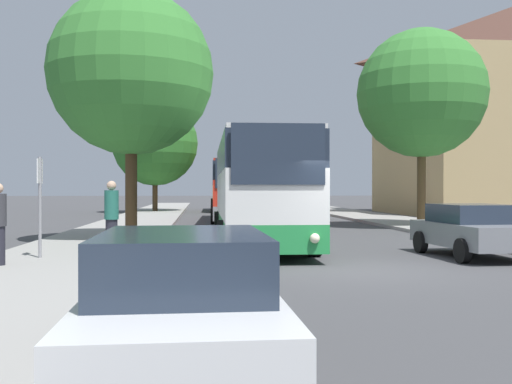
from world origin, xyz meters
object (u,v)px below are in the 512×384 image
(parked_car_right_near, at_px, (473,229))
(bus_stop_sign, at_px, (40,195))
(parked_car_left_curb, at_px, (183,300))
(bus_middle, at_px, (236,190))
(tree_right_near, at_px, (422,94))
(bus_front, at_px, (259,189))
(pedestrian_waiting_far, at_px, (112,217))
(tree_left_near, at_px, (131,73))
(bus_rear, at_px, (227,190))
(tree_left_far, at_px, (155,143))

(parked_car_right_near, bearing_deg, bus_stop_sign, -0.67)
(parked_car_left_curb, height_order, bus_stop_sign, bus_stop_sign)
(bus_middle, xyz_separation_m, tree_right_near, (8.26, -7.23, 4.50))
(parked_car_left_curb, distance_m, parked_car_right_near, 12.12)
(bus_front, height_order, parked_car_right_near, bus_front)
(parked_car_right_near, bearing_deg, parked_car_left_curb, 48.86)
(parked_car_left_curb, xyz_separation_m, pedestrian_waiting_far, (-2.11, 9.69, 0.38))
(pedestrian_waiting_far, bearing_deg, tree_right_near, -97.38)
(parked_car_left_curb, relative_size, tree_left_near, 0.53)
(bus_stop_sign, bearing_deg, tree_left_near, 74.35)
(bus_rear, height_order, tree_left_near, tree_left_near)
(tree_right_near, bearing_deg, bus_stop_sign, -139.50)
(pedestrian_waiting_far, xyz_separation_m, tree_left_far, (-1.24, 30.77, 4.24))
(tree_left_far, bearing_deg, bus_stop_sign, -90.71)
(bus_rear, height_order, parked_car_right_near, bus_rear)
(bus_front, relative_size, tree_left_far, 1.21)
(bus_rear, relative_size, tree_left_near, 1.24)
(bus_middle, xyz_separation_m, tree_left_far, (-5.50, 12.07, 3.57))
(bus_middle, bearing_deg, bus_stop_sign, -104.77)
(bus_rear, bearing_deg, tree_left_near, -97.76)
(parked_car_right_near, distance_m, tree_left_far, 33.07)
(bus_stop_sign, bearing_deg, parked_car_right_near, 2.43)
(bus_stop_sign, relative_size, tree_left_far, 0.29)
(bus_front, xyz_separation_m, tree_right_near, (8.39, 8.08, 4.47))
(parked_car_right_near, distance_m, pedestrian_waiting_far, 9.58)
(tree_left_far, bearing_deg, bus_middle, -65.49)
(tree_right_near, bearing_deg, tree_left_far, 125.50)
(bus_middle, relative_size, bus_stop_sign, 4.60)
(parked_car_left_curb, height_order, pedestrian_waiting_far, pedestrian_waiting_far)
(parked_car_right_near, height_order, tree_left_far, tree_left_far)
(bus_rear, relative_size, bus_stop_sign, 4.22)
(bus_front, bearing_deg, pedestrian_waiting_far, -140.20)
(parked_car_left_curb, distance_m, pedestrian_waiting_far, 9.92)
(bus_middle, distance_m, parked_car_left_curb, 28.49)
(bus_rear, xyz_separation_m, pedestrian_waiting_far, (-4.45, -34.23, -0.60))
(bus_front, height_order, bus_middle, bus_front)
(bus_rear, xyz_separation_m, bus_stop_sign, (-6.07, -34.85, -0.03))
(parked_car_right_near, bearing_deg, bus_rear, -84.62)
(bus_rear, xyz_separation_m, parked_car_right_near, (5.12, -34.38, -0.96))
(tree_left_far, bearing_deg, pedestrian_waiting_far, -87.70)
(parked_car_right_near, xyz_separation_m, pedestrian_waiting_far, (-9.57, 0.14, 0.37))
(parked_car_left_curb, bearing_deg, bus_front, 80.03)
(bus_front, xyz_separation_m, pedestrian_waiting_far, (-4.14, -3.39, -0.70))
(bus_front, distance_m, bus_middle, 15.31)
(bus_middle, xyz_separation_m, parked_car_right_near, (5.31, -18.84, -1.04))
(pedestrian_waiting_far, bearing_deg, bus_front, -100.52)
(tree_right_near, bearing_deg, parked_car_right_near, -104.27)
(parked_car_right_near, height_order, bus_stop_sign, bus_stop_sign)
(bus_front, xyz_separation_m, parked_car_left_curb, (-2.03, -13.08, -1.08))
(bus_rear, xyz_separation_m, parked_car_left_curb, (-2.34, -43.92, -0.97))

